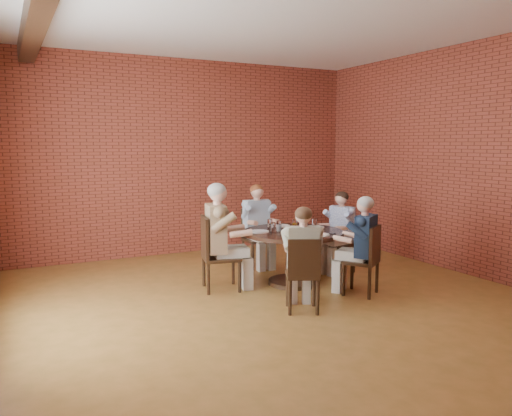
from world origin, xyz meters
name	(u,v)px	position (x,y,z in m)	size (l,w,h in m)	color
floor	(282,309)	(0.00, 0.00, 0.00)	(7.00, 7.00, 0.00)	#9D6A30
ceiling	(284,9)	(0.00, 0.00, 3.40)	(7.00, 7.00, 0.00)	silver
wall_back	(184,157)	(0.00, 3.50, 1.70)	(7.00, 7.00, 0.00)	brown
wall_right	(480,160)	(3.25, 0.00, 1.70)	(7.00, 7.00, 0.00)	brown
dining_table	(293,247)	(0.66, 0.84, 0.53)	(1.37, 1.37, 0.75)	#311D10
chair_a	(342,240)	(1.69, 1.11, 0.48)	(0.46, 0.46, 0.88)	#311D10
diner_a	(340,232)	(1.62, 1.09, 0.61)	(0.46, 0.57, 1.22)	#374C8F
chair_b	(256,234)	(0.69, 2.05, 0.50)	(0.42, 0.42, 0.92)	#311D10
diner_b	(258,226)	(0.69, 1.97, 0.65)	(0.51, 0.62, 1.30)	#8C9EB2
chair_c	(214,251)	(-0.42, 1.09, 0.53)	(0.56, 0.56, 0.99)	#311D10
diner_c	(221,237)	(-0.33, 1.07, 0.71)	(0.58, 0.72, 1.42)	brown
chair_d	(303,272)	(0.15, -0.22, 0.48)	(0.50, 0.50, 0.88)	#311D10
diner_d	(303,259)	(0.18, -0.16, 0.61)	(0.46, 0.57, 1.23)	gray
chair_e	(367,257)	(1.24, -0.01, 0.49)	(0.55, 0.55, 0.90)	#311D10
diner_e	(361,246)	(1.20, 0.05, 0.64)	(0.49, 0.61, 1.27)	#16273F
plate_a	(315,227)	(1.08, 0.94, 0.76)	(0.26, 0.26, 0.01)	white
plate_b	(281,226)	(0.70, 1.27, 0.76)	(0.26, 0.26, 0.01)	white
plate_c	(259,231)	(0.20, 0.98, 0.76)	(0.26, 0.26, 0.01)	white
plate_d	(320,235)	(0.80, 0.42, 0.76)	(0.26, 0.26, 0.01)	white
glass_a	(314,224)	(1.01, 0.86, 0.82)	(0.07, 0.07, 0.14)	white
glass_b	(295,224)	(0.76, 0.97, 0.82)	(0.07, 0.07, 0.14)	white
glass_c	(270,224)	(0.44, 1.13, 0.82)	(0.07, 0.07, 0.14)	white
glass_d	(279,226)	(0.47, 0.92, 0.82)	(0.07, 0.07, 0.14)	white
glass_e	(273,228)	(0.33, 0.83, 0.82)	(0.07, 0.07, 0.14)	white
glass_f	(296,231)	(0.48, 0.48, 0.82)	(0.07, 0.07, 0.14)	white
glass_g	(305,228)	(0.73, 0.66, 0.82)	(0.07, 0.07, 0.14)	white
smartphone	(330,233)	(1.00, 0.46, 0.75)	(0.07, 0.14, 0.01)	black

